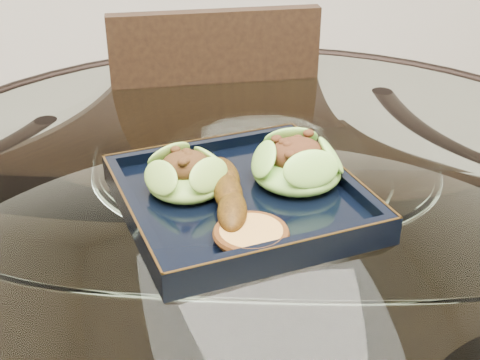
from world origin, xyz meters
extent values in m
cylinder|color=white|center=(0.00, 0.00, 0.76)|extent=(1.10, 1.10, 0.01)
torus|color=black|center=(0.00, 0.00, 0.76)|extent=(1.13, 1.13, 0.02)
cylinder|color=black|center=(0.28, 0.28, 0.38)|extent=(0.04, 0.04, 0.75)
cylinder|color=black|center=(-0.28, 0.28, 0.38)|extent=(0.04, 0.04, 0.75)
cube|color=black|center=(0.00, 0.21, 0.43)|extent=(0.40, 0.40, 0.04)
cube|color=black|center=(0.01, 0.38, 0.68)|extent=(0.37, 0.05, 0.42)
cylinder|color=black|center=(-0.16, 0.38, 0.21)|extent=(0.03, 0.03, 0.41)
cylinder|color=black|center=(0.17, 0.37, 0.21)|extent=(0.03, 0.03, 0.41)
cube|color=black|center=(-0.04, -0.05, 0.77)|extent=(0.31, 0.31, 0.02)
ellipsoid|color=olive|center=(-0.10, -0.03, 0.80)|extent=(0.11, 0.11, 0.03)
ellipsoid|color=#58A630|center=(0.03, -0.03, 0.80)|extent=(0.14, 0.14, 0.04)
ellipsoid|color=#553409|center=(-0.06, -0.07, 0.80)|extent=(0.05, 0.16, 0.03)
cylinder|color=gold|center=(-0.05, -0.15, 0.79)|extent=(0.09, 0.09, 0.01)
camera|label=1|loc=(-0.19, -0.72, 1.18)|focal=50.00mm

